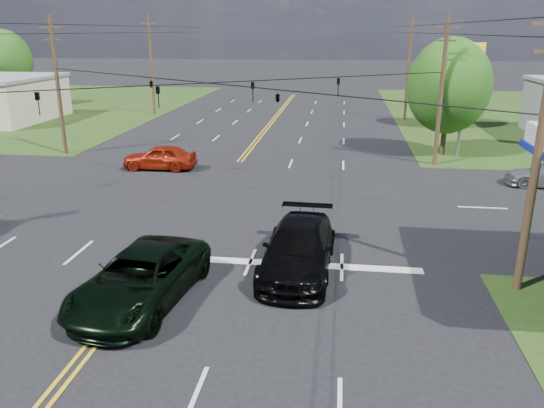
# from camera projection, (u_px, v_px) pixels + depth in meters

# --- Properties ---
(ground) EXTENTS (280.00, 280.00, 0.00)m
(ground) POSITION_uv_depth(u_px,v_px,m) (211.00, 197.00, 28.40)
(ground) COLOR black
(ground) RESTS_ON ground
(stop_bar) EXTENTS (10.00, 0.50, 0.02)m
(stop_bar) POSITION_uv_depth(u_px,v_px,m) (289.00, 264.00, 20.24)
(stop_bar) COLOR silver
(stop_bar) RESTS_ON ground
(pole_se) EXTENTS (1.60, 0.28, 9.50)m
(pole_se) POSITION_uv_depth(u_px,v_px,m) (539.00, 149.00, 16.77)
(pole_se) COLOR #42331C
(pole_se) RESTS_ON ground
(pole_nw) EXTENTS (1.60, 0.28, 9.50)m
(pole_nw) POSITION_uv_depth(u_px,v_px,m) (58.00, 84.00, 36.95)
(pole_nw) COLOR #42331C
(pole_nw) RESTS_ON ground
(pole_ne) EXTENTS (1.60, 0.28, 9.50)m
(pole_ne) POSITION_uv_depth(u_px,v_px,m) (441.00, 90.00, 33.73)
(pole_ne) COLOR #42331C
(pole_ne) RESTS_ON ground
(pole_left_far) EXTENTS (1.60, 0.28, 10.00)m
(pole_left_far) POSITION_uv_depth(u_px,v_px,m) (151.00, 64.00, 54.77)
(pole_left_far) COLOR #42331C
(pole_left_far) RESTS_ON ground
(pole_right_far) EXTENTS (1.60, 0.28, 10.00)m
(pole_right_far) POSITION_uv_depth(u_px,v_px,m) (408.00, 66.00, 51.55)
(pole_right_far) COLOR #42331C
(pole_right_far) RESTS_ON ground
(span_wire_signals) EXTENTS (26.00, 18.00, 1.13)m
(span_wire_signals) POSITION_uv_depth(u_px,v_px,m) (207.00, 83.00, 26.53)
(span_wire_signals) COLOR black
(span_wire_signals) RESTS_ON ground
(power_lines) EXTENTS (26.04, 100.00, 0.64)m
(power_lines) POSITION_uv_depth(u_px,v_px,m) (194.00, 28.00, 23.83)
(power_lines) COLOR black
(power_lines) RESTS_ON ground
(tree_right_a) EXTENTS (5.70, 5.70, 8.18)m
(tree_right_a) POSITION_uv_depth(u_px,v_px,m) (449.00, 86.00, 36.45)
(tree_right_a) COLOR #42331C
(tree_right_a) RESTS_ON ground
(tree_right_b) EXTENTS (4.94, 4.94, 7.09)m
(tree_right_b) POSITION_uv_depth(u_px,v_px,m) (452.00, 81.00, 47.64)
(tree_right_b) COLOR #42331C
(tree_right_b) RESTS_ON ground
(tree_far_l) EXTENTS (6.08, 6.08, 8.72)m
(tree_far_l) POSITION_uv_depth(u_px,v_px,m) (4.00, 61.00, 60.89)
(tree_far_l) COLOR #42331C
(tree_far_l) RESTS_ON ground
(pickup_dkgreen) EXTENTS (3.59, 6.46, 1.71)m
(pickup_dkgreen) POSITION_uv_depth(u_px,v_px,m) (140.00, 278.00, 17.17)
(pickup_dkgreen) COLOR black
(pickup_dkgreen) RESTS_ON ground
(suv_black) EXTENTS (2.72, 6.18, 1.77)m
(suv_black) POSITION_uv_depth(u_px,v_px,m) (299.00, 249.00, 19.44)
(suv_black) COLOR black
(suv_black) RESTS_ON ground
(sedan_red) EXTENTS (4.65, 1.94, 1.57)m
(sedan_red) POSITION_uv_depth(u_px,v_px,m) (160.00, 157.00, 33.91)
(sedan_red) COLOR #9A1E0B
(sedan_red) RESTS_ON ground
(polesign_ne) EXTENTS (2.16, 0.59, 7.82)m
(polesign_ne) POSITION_uv_depth(u_px,v_px,m) (467.00, 69.00, 35.30)
(polesign_ne) COLOR #A5A5AA
(polesign_ne) RESTS_ON ground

